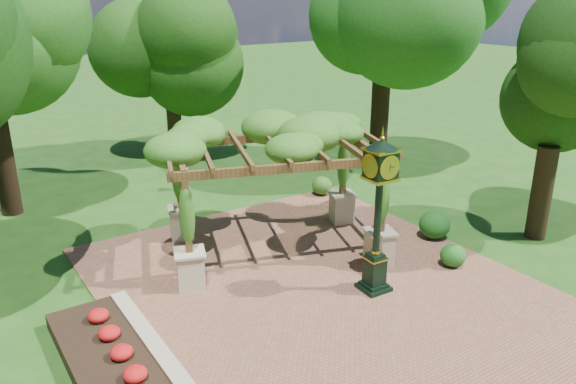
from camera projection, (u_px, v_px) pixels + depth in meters
ground at (345, 306)px, 13.65m from camera, size 120.00×120.00×0.00m
brick_plaza at (320, 288)px, 14.43m from camera, size 10.00×12.00×0.04m
border_wall at (156, 352)px, 11.58m from camera, size 0.35×5.00×0.40m
flower_bed at (113, 368)px, 11.12m from camera, size 1.50×5.00×0.36m
pedestal_clock at (379, 203)px, 13.54m from camera, size 0.83×0.83×4.02m
pergola at (275, 149)px, 15.48m from camera, size 6.92×5.52×3.79m
sundial at (183, 180)px, 21.43m from camera, size 0.64×0.64×0.87m
shrub_front at (453, 255)px, 15.45m from camera, size 0.81×0.81×0.63m
shrub_mid at (435, 225)px, 17.17m from camera, size 1.26×1.26×0.86m
shrub_back at (322, 186)px, 20.85m from camera, size 0.97×0.97×0.68m
tree_north at (169, 53)px, 24.42m from camera, size 4.74×4.74×6.76m
tree_east_far at (386, 9)px, 22.27m from camera, size 5.98×5.98×9.48m
tree_east_near at (562, 70)px, 15.73m from camera, size 3.75×3.75×7.49m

